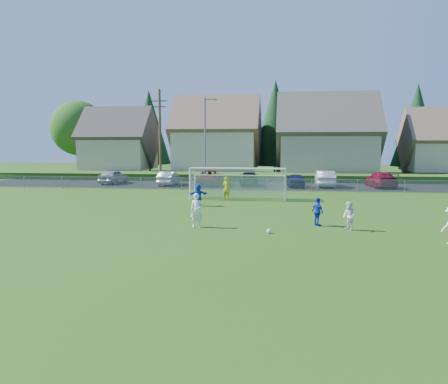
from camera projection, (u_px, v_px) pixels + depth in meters
The scene contains 22 objects.
ground at pixel (198, 245), 18.53m from camera, with size 160.00×160.00×0.00m, color #193D0C.
asphalt_lot at pixel (250, 186), 45.60m from camera, with size 60.00×60.00×0.00m, color black.
grass_embankment at pixel (255, 177), 52.95m from camera, with size 70.00×6.00×0.80m, color #1E420F.
soccer_ball at pixel (269, 231), 20.92m from camera, with size 0.22×0.22×0.22m, color white.
player_white_a at pixel (197, 210), 22.37m from camera, with size 0.64×0.42×1.76m, color white.
player_white_b at pixel (349, 216), 21.56m from camera, with size 0.70×0.54×1.44m, color white.
player_blue_a at pixel (318, 212), 22.77m from camera, with size 0.88×0.37×1.50m, color #1332B3.
player_blue_b at pixel (198, 195), 30.31m from camera, with size 1.42×0.45×1.53m, color #1332B3.
goalkeeper at pixel (226, 188), 33.71m from camera, with size 0.65×0.43×1.79m, color #D0CE18.
car_a at pixel (114, 177), 47.74m from camera, with size 1.83×4.54×1.55m, color #9C9FA3.
car_b at pixel (169, 178), 45.96m from camera, with size 1.52×4.36×1.44m, color silver.
car_c at pixel (210, 178), 45.82m from camera, with size 2.62×5.69×1.58m, color #5D0A0A.
car_d at pixel (249, 179), 45.72m from camera, with size 1.98×4.87×1.41m, color black.
car_e at pixel (296, 180), 43.90m from camera, with size 1.65×4.09×1.39m, color #191751.
car_f at pixel (325, 179), 44.17m from camera, with size 1.72×4.94×1.63m, color silver.
car_g at pixel (381, 180), 43.61m from camera, with size 2.15×5.30×1.54m, color maroon.
soccer_goal at pixel (238, 178), 34.16m from camera, with size 7.42×1.90×2.50m.
chainlink_fence at pixel (245, 184), 40.12m from camera, with size 52.06×0.06×1.20m.
streetlight at pixel (206, 139), 44.23m from camera, with size 1.38×0.18×9.00m.
utility_pole at pixel (160, 136), 45.89m from camera, with size 1.60×0.26×10.00m.
houses_row at pixel (274, 122), 59.28m from camera, with size 53.90×11.45×13.27m.
tree_row at pixel (269, 127), 65.63m from camera, with size 65.98×12.36×13.80m.
Camera 1 is at (3.67, -17.85, 4.21)m, focal length 35.00 mm.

